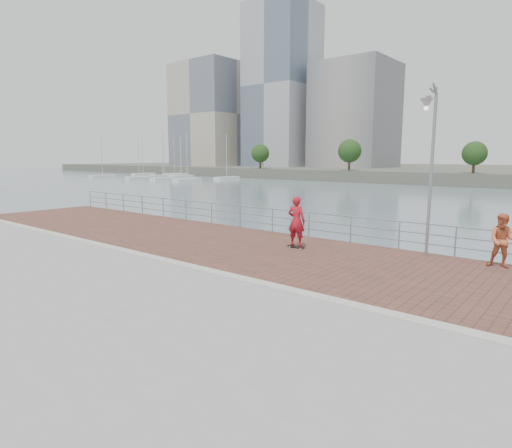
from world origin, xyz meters
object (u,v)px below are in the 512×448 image
Objects in this scene: skateboarder at (296,221)px; street_lamp at (429,141)px; bystander at (503,241)px; guardrail at (329,224)px.

street_lamp is at bearing -169.85° from skateboarder.
street_lamp is 3.27× the size of bystander.
guardrail is 5.54m from street_lamp.
skateboarder reaches higher than bystander.
street_lamp reaches higher than guardrail.
skateboarder is (-4.38, -1.49, -3.00)m from street_lamp.
street_lamp is 5.51m from skateboarder.
street_lamp is at bearing 179.96° from bystander.
skateboarder is at bearing -92.17° from guardrail.
bystander reaches higher than guardrail.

